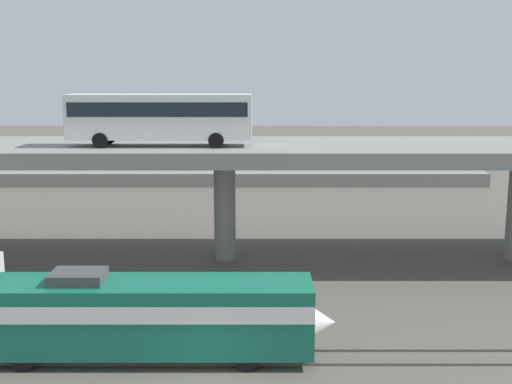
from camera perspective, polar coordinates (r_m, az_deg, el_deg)
name	(u,v)px	position (r m, az deg, el deg)	size (l,w,h in m)	color
rail_strip_near	(210,364)	(30.29, -4.09, -14.86)	(110.00, 0.12, 0.12)	#59544C
rail_strip_far	(212,350)	(31.63, -3.89, -13.70)	(110.00, 0.12, 0.12)	#59544C
train_locomotive	(158,313)	(30.39, -8.59, -10.49)	(16.88, 3.04, 4.18)	#14664C
highway_overpass	(226,156)	(44.42, -2.63, 3.21)	(96.00, 10.37, 8.15)	gray
transit_bus_on_overpass	(162,115)	(43.22, -8.22, 6.73)	(12.00, 2.68, 3.40)	silver
pier_parking_lot	(240,171)	(79.98, -1.38, 1.81)	(57.39, 13.61, 1.55)	gray
parked_car_0	(179,162)	(77.34, -6.77, 2.60)	(4.22, 1.99, 1.50)	silver
parked_car_1	(201,156)	(83.03, -4.82, 3.19)	(4.38, 1.96, 1.50)	#B7B7BC
parked_car_2	(434,159)	(82.96, 15.37, 2.83)	(4.42, 1.83, 1.50)	#B7B7BC
parked_car_3	(214,159)	(80.36, -3.69, 2.95)	(4.40, 1.88, 1.50)	#0C4C26
harbor_water	(244,154)	(102.85, -1.04, 3.37)	(140.00, 36.00, 0.01)	#385B7A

